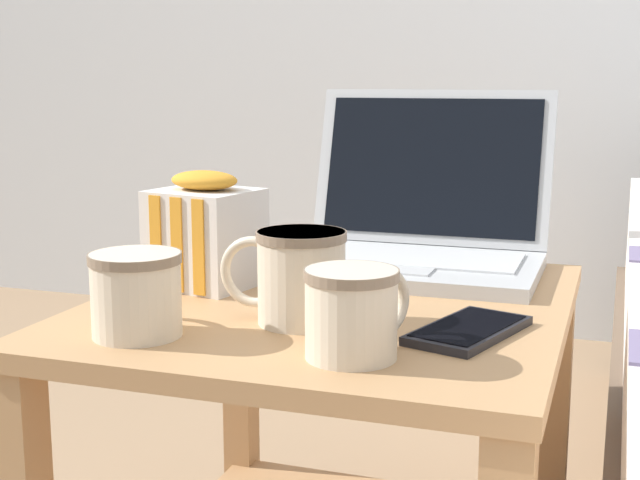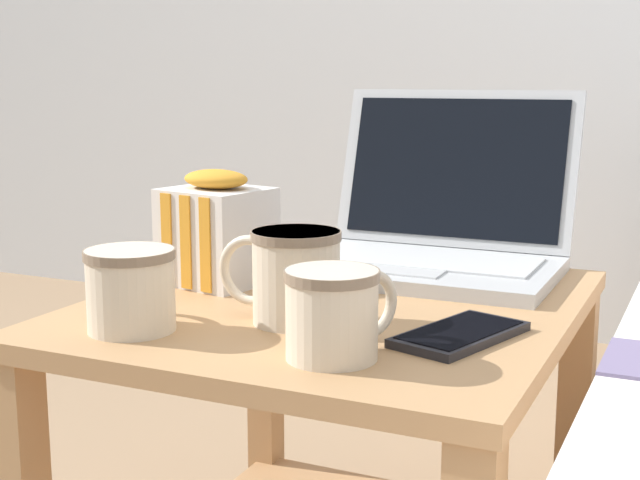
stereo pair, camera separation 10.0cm
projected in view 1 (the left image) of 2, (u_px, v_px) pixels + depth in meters
The scene contains 7 objects.
bedside_table at pixel (332, 436), 1.08m from camera, with size 0.54×0.60×0.48m.
laptop at pixel (415, 232), 1.23m from camera, with size 0.35×0.31×0.24m.
mug_front_left at pixel (353, 308), 0.83m from camera, with size 0.09×0.12×0.09m.
mug_front_right at pixel (296, 272), 0.95m from camera, with size 0.14×0.10×0.10m.
mug_mid_center at pixel (136, 289), 0.90m from camera, with size 0.10×0.12×0.09m.
snack_bag at pixel (205, 233), 1.12m from camera, with size 0.14×0.13×0.15m.
cell_phone at pixel (469, 330), 0.91m from camera, with size 0.12×0.17×0.01m.
Camera 1 is at (0.32, -0.97, 0.74)m, focal length 50.00 mm.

